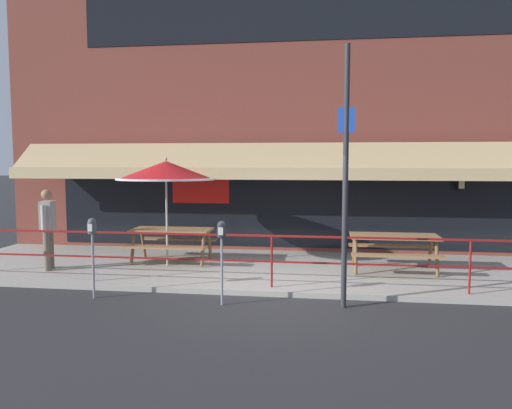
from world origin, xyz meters
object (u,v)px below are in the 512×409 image
object	(u,v)px
picnic_table_left	(172,236)
patio_umbrella_left	(166,171)
parking_meter_far	(222,237)
parking_meter_near	(92,234)
picnic_table_centre	(394,243)
street_sign_pole	(345,175)
pedestrian_walking	(48,225)

from	to	relation	value
picnic_table_left	patio_umbrella_left	world-z (taller)	patio_umbrella_left
patio_umbrella_left	parking_meter_far	world-z (taller)	patio_umbrella_left
parking_meter_far	parking_meter_near	bearing A→B (deg)	177.60
picnic_table_left	picnic_table_centre	size ratio (longest dim) A/B	1.00
picnic_table_centre	parking_meter_far	distance (m)	4.06
picnic_table_centre	street_sign_pole	bearing A→B (deg)	-114.89
picnic_table_centre	patio_umbrella_left	xyz separation A→B (m)	(-4.87, -0.10, 1.47)
picnic_table_centre	parking_meter_near	distance (m)	5.99
parking_meter_far	street_sign_pole	size ratio (longest dim) A/B	0.33
parking_meter_near	picnic_table_left	bearing A→B (deg)	77.87
pedestrian_walking	picnic_table_left	bearing A→B (deg)	24.84
picnic_table_centre	parking_meter_near	world-z (taller)	parking_meter_near
picnic_table_centre	parking_meter_near	bearing A→B (deg)	-155.82
picnic_table_centre	picnic_table_left	bearing A→B (deg)	177.09
pedestrian_walking	parking_meter_far	xyz separation A→B (m)	(4.10, -1.70, 0.09)
parking_meter_near	pedestrian_walking	bearing A→B (deg)	137.97
pedestrian_walking	parking_meter_far	world-z (taller)	pedestrian_walking
picnic_table_centre	parking_meter_far	bearing A→B (deg)	-140.88
parking_meter_near	parking_meter_far	xyz separation A→B (m)	(2.32, -0.10, 0.00)
picnic_table_left	parking_meter_far	world-z (taller)	parking_meter_far
picnic_table_left	patio_umbrella_left	xyz separation A→B (m)	(0.00, -0.34, 1.47)
patio_umbrella_left	parking_meter_near	distance (m)	2.63
picnic_table_left	street_sign_pole	xyz separation A→B (m)	(3.76, -2.65, 1.48)
pedestrian_walking	street_sign_pole	bearing A→B (deg)	-14.30
picnic_table_centre	parking_meter_near	size ratio (longest dim) A/B	1.27
pedestrian_walking	parking_meter_near	distance (m)	2.40
parking_meter_near	parking_meter_far	size ratio (longest dim) A/B	1.00
picnic_table_centre	street_sign_pole	distance (m)	3.03
picnic_table_centre	street_sign_pole	xyz separation A→B (m)	(-1.12, -2.40, 1.48)
patio_umbrella_left	parking_meter_near	bearing A→B (deg)	-103.83
pedestrian_walking	street_sign_pole	world-z (taller)	street_sign_pole
patio_umbrella_left	parking_meter_near	size ratio (longest dim) A/B	1.67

